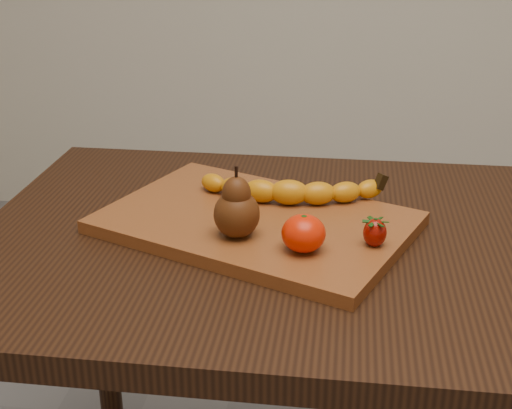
% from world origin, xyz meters
% --- Properties ---
extents(table, '(1.00, 0.70, 0.76)m').
position_xyz_m(table, '(0.00, 0.00, 0.66)').
color(table, black).
rests_on(table, ground).
extents(cutting_board, '(0.53, 0.45, 0.02)m').
position_xyz_m(cutting_board, '(-0.08, 0.01, 0.77)').
color(cutting_board, brown).
rests_on(cutting_board, table).
extents(banana, '(0.26, 0.07, 0.04)m').
position_xyz_m(banana, '(-0.03, 0.07, 0.80)').
color(banana, orange).
rests_on(banana, cutting_board).
extents(pear, '(0.07, 0.07, 0.10)m').
position_xyz_m(pear, '(-0.09, -0.06, 0.83)').
color(pear, '#4E250C').
rests_on(pear, cutting_board).
extents(mandarin, '(0.06, 0.06, 0.05)m').
position_xyz_m(mandarin, '(0.00, -0.09, 0.81)').
color(mandarin, red).
rests_on(mandarin, cutting_board).
extents(strawberry, '(0.03, 0.03, 0.04)m').
position_xyz_m(strawberry, '(0.10, -0.06, 0.80)').
color(strawberry, '#8D0D03').
rests_on(strawberry, cutting_board).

